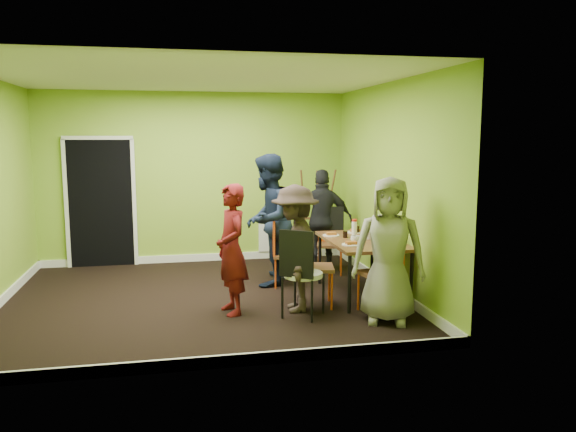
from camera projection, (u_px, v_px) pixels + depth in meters
name	position (u px, v px, depth m)	size (l,w,h in m)	color
ground	(204.00, 299.00, 7.26)	(5.00, 5.00, 0.00)	black
room_walls	(200.00, 223.00, 7.16)	(5.04, 4.54, 2.82)	#84AF2D
dining_table	(362.00, 244.00, 7.32)	(0.90, 1.50, 0.75)	black
chair_left_far	(281.00, 249.00, 7.82)	(0.44, 0.44, 0.94)	#EF5416
chair_left_near	(309.00, 260.00, 6.89)	(0.50, 0.50, 1.04)	#EF5416
chair_back_end	(330.00, 226.00, 8.68)	(0.52, 0.57, 1.00)	#EF5416
chair_front_end	(384.00, 267.00, 6.54)	(0.50, 0.50, 1.02)	#EF5416
chair_bentwood	(301.00, 269.00, 6.42)	(0.57, 0.57, 1.05)	black
easel	(317.00, 216.00, 9.37)	(0.62, 0.58, 1.55)	brown
plate_near_left	(331.00, 235.00, 7.59)	(0.23, 0.23, 0.01)	white
plate_near_right	(351.00, 245.00, 6.94)	(0.23, 0.23, 0.01)	white
plate_far_back	(355.00, 232.00, 7.84)	(0.23, 0.23, 0.01)	white
plate_far_front	(381.00, 247.00, 6.79)	(0.21, 0.21, 0.01)	white
plate_wall_back	(379.00, 237.00, 7.45)	(0.24, 0.24, 0.01)	white
plate_wall_front	(386.00, 241.00, 7.21)	(0.23, 0.23, 0.01)	white
thermos	(354.00, 231.00, 7.30)	(0.07, 0.07, 0.24)	white
blue_bottle	(396.00, 237.00, 7.00)	(0.08, 0.08, 0.18)	blue
orange_bottle	(353.00, 235.00, 7.39)	(0.03, 0.03, 0.08)	#EF5416
glass_mid	(345.00, 234.00, 7.44)	(0.06, 0.06, 0.09)	black
glass_back	(357.00, 229.00, 7.79)	(0.07, 0.07, 0.10)	black
glass_front	(383.00, 242.00, 6.92)	(0.06, 0.06, 0.09)	black
cup_a	(355.00, 239.00, 7.06)	(0.12, 0.12, 0.10)	white
cup_b	(370.00, 236.00, 7.31)	(0.11, 0.11, 0.10)	white
person_standing	(232.00, 249.00, 6.58)	(0.56, 0.37, 1.54)	#5E1012
person_left_far	(268.00, 220.00, 7.86)	(0.90, 0.70, 1.85)	#131D31
person_left_near	(295.00, 248.00, 6.68)	(0.98, 0.57, 1.52)	#302420
person_back_end	(323.00, 220.00, 8.75)	(0.92, 0.39, 1.58)	black
person_front_end	(389.00, 250.00, 6.27)	(0.81, 0.52, 1.65)	gray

